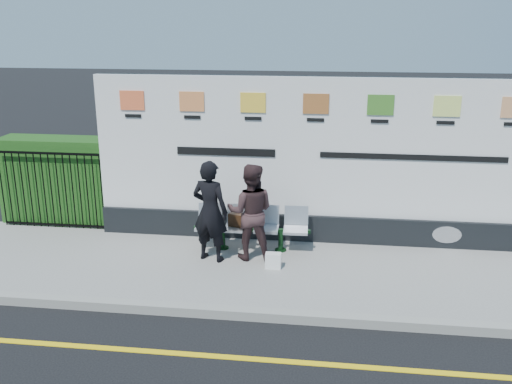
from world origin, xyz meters
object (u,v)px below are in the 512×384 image
woman_left (210,211)px  bench (252,238)px  billboard (314,172)px  woman_right (251,212)px

woman_left → bench: bearing=-124.4°
billboard → woman_right: bearing=-136.1°
bench → woman_left: woman_left is taller
woman_right → bench: bearing=-87.3°
billboard → woman_left: 2.08m
bench → woman_right: woman_right is taller
woman_left → woman_right: 0.68m
woman_left → woman_right: bearing=-150.2°
billboard → bench: billboard is taller
bench → woman_left: size_ratio=1.14×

